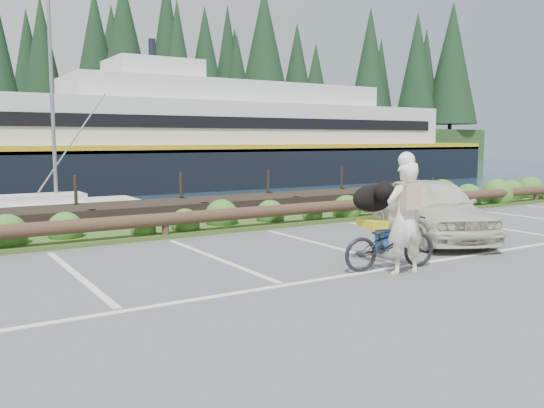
% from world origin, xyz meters
% --- Properties ---
extents(ground, '(72.00, 72.00, 0.00)m').
position_xyz_m(ground, '(0.00, 0.00, 0.00)').
color(ground, '#505052').
extents(vegetation_strip, '(34.00, 1.60, 0.10)m').
position_xyz_m(vegetation_strip, '(0.00, 5.30, 0.05)').
color(vegetation_strip, '#3D5B21').
rests_on(vegetation_strip, ground).
extents(log_rail, '(32.00, 0.30, 0.60)m').
position_xyz_m(log_rail, '(0.00, 4.60, 0.00)').
color(log_rail, '#443021').
rests_on(log_rail, ground).
extents(bicycle, '(1.88, 0.92, 0.95)m').
position_xyz_m(bicycle, '(2.17, -0.43, 0.47)').
color(bicycle, black).
rests_on(bicycle, ground).
extents(cyclist, '(0.76, 0.57, 1.91)m').
position_xyz_m(cyclist, '(2.10, -0.85, 0.96)').
color(cyclist, '#F2EDCD').
rests_on(cyclist, ground).
extents(dog, '(0.57, 0.94, 0.51)m').
position_xyz_m(dog, '(2.27, 0.14, 1.20)').
color(dog, black).
rests_on(dog, bicycle).
extents(parked_car, '(3.21, 4.48, 1.42)m').
position_xyz_m(parked_car, '(5.10, 1.34, 0.71)').
color(parked_car, beige).
rests_on(parked_car, ground).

